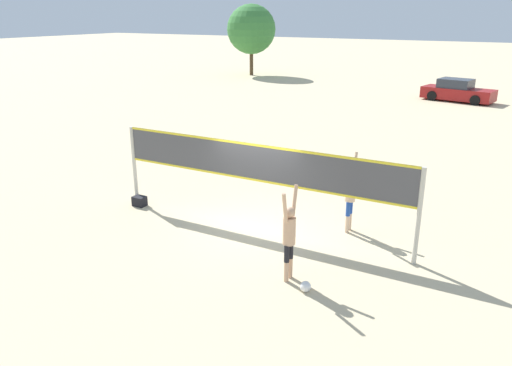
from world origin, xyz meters
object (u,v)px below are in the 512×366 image
Objects in this scene: volleyball_net at (256,168)px; player_blocker at (350,192)px; player_spiker at (289,233)px; volleyball at (306,287)px; tree_left_cluster at (251,29)px; parked_car_near at (457,91)px; gear_bag at (140,201)px.

volleyball_net is 4.00× the size of player_blocker.
player_spiker is 9.06× the size of volleyball.
tree_left_cluster reaches higher than volleyball_net.
parked_car_near is at bearing 91.48° from volleyball.
tree_left_cluster is (-13.35, 30.97, 4.00)m from gear_bag.
tree_left_cluster reaches higher than player_blocker.
volleyball_net is 22.14× the size of gear_bag.
player_blocker is 0.45× the size of parked_car_near.
gear_bag is at bearing -91.47° from parked_car_near.
gear_bag is (-3.96, -0.25, -1.58)m from volleyball_net.
tree_left_cluster is (-19.13, 6.06, 3.50)m from parked_car_near.
player_blocker is 0.34× the size of tree_left_cluster.
gear_bag is at bearing 161.65° from volleyball.
parked_car_near is at bearing 85.78° from volleyball_net.
player_blocker reaches higher than gear_bag.
volleyball_net is 24.74m from parked_car_near.
volleyball_net is at bearing -60.60° from tree_left_cluster.
volleyball_net reaches higher than player_blocker.
player_spiker is 0.99× the size of player_blocker.
gear_bag is (-5.93, 1.86, -0.98)m from player_spiker.
player_blocker is at bearing -5.87° from player_spiker.
player_spiker is 0.45× the size of parked_car_near.
volleyball_net reaches higher than gear_bag.
player_spiker reaches higher than parked_car_near.
tree_left_cluster is (-19.61, 29.68, 3.01)m from player_blocker.
player_spiker is at bearing -5.87° from player_blocker.
gear_bag is at bearing -176.39° from volleyball_net.
volleyball_net reaches higher than volleyball.
tree_left_cluster reaches higher than parked_car_near.
gear_bag is at bearing -78.37° from player_blocker.
player_blocker is at bearing 24.32° from volleyball_net.
player_spiker is 26.77m from parked_car_near.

